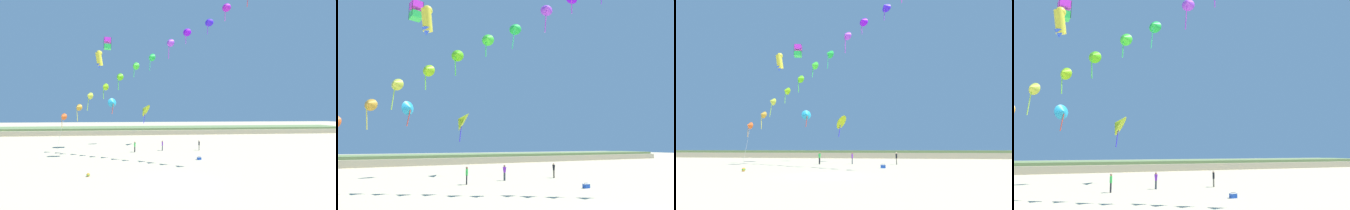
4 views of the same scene
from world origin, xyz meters
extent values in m
plane|color=beige|center=(0.00, 0.00, 0.00)|extent=(240.00, 240.00, 0.00)
cube|color=#BFAE8B|center=(0.00, 48.63, 0.66)|extent=(120.00, 12.69, 1.32)
cube|color=#6B844C|center=(0.00, 48.63, 1.51)|extent=(120.00, 10.79, 0.76)
cylinder|color=#726656|center=(6.34, 17.07, 0.44)|extent=(0.13, 0.13, 0.88)
cylinder|color=#726656|center=(6.32, 16.91, 0.44)|extent=(0.13, 0.13, 0.88)
cylinder|color=black|center=(6.33, 16.99, 1.20)|extent=(0.23, 0.23, 0.63)
cylinder|color=black|center=(6.36, 17.19, 1.25)|extent=(0.12, 0.22, 0.60)
cylinder|color=black|center=(6.30, 16.79, 1.25)|extent=(0.12, 0.22, 0.60)
sphere|color=beige|center=(6.33, 16.99, 1.64)|extent=(0.24, 0.24, 0.24)
cylinder|color=#474C56|center=(-0.05, 17.39, 0.43)|extent=(0.12, 0.12, 0.86)
cylinder|color=#474C56|center=(-0.01, 17.25, 0.43)|extent=(0.12, 0.12, 0.86)
cylinder|color=purple|center=(-0.03, 17.32, 1.16)|extent=(0.23, 0.23, 0.61)
cylinder|color=purple|center=(-0.09, 17.51, 1.21)|extent=(0.14, 0.22, 0.58)
cylinder|color=purple|center=(0.02, 17.13, 1.21)|extent=(0.14, 0.22, 0.58)
sphere|color=#9E7051|center=(-0.03, 17.32, 1.59)|extent=(0.23, 0.23, 0.23)
cylinder|color=black|center=(-4.66, 16.30, 0.44)|extent=(0.13, 0.13, 0.88)
cylinder|color=black|center=(-4.71, 16.16, 0.44)|extent=(0.13, 0.13, 0.88)
cylinder|color=green|center=(-4.68, 16.23, 1.20)|extent=(0.23, 0.23, 0.63)
cylinder|color=green|center=(-4.61, 16.42, 1.24)|extent=(0.16, 0.23, 0.59)
cylinder|color=green|center=(-4.75, 16.04, 1.24)|extent=(0.16, 0.23, 0.59)
sphere|color=#9E7051|center=(-4.68, 16.23, 1.63)|extent=(0.24, 0.24, 0.24)
cone|color=#E1581F|center=(-16.46, 16.92, 5.90)|extent=(1.29, 1.09, 1.16)
cylinder|color=gold|center=(-16.59, 16.99, 4.87)|extent=(0.19, 0.24, 1.63)
cone|color=#BF8B27|center=(-13.72, 15.82, 7.43)|extent=(1.30, 1.13, 1.18)
cylinder|color=yellow|center=(-13.85, 15.89, 6.19)|extent=(0.25, 0.24, 2.04)
cone|color=#BECC38|center=(-11.76, 14.73, 9.22)|extent=(1.35, 1.22, 1.17)
cylinder|color=#ACE539|center=(-11.90, 14.79, 7.93)|extent=(0.26, 0.24, 2.14)
cone|color=#84C916|center=(-9.25, 13.86, 10.56)|extent=(1.32, 1.17, 1.12)
cylinder|color=#79E539|center=(-9.39, 13.93, 9.51)|extent=(0.15, 0.24, 1.66)
cone|color=#57CA17|center=(-6.89, 12.75, 11.98)|extent=(1.28, 1.05, 1.12)
cylinder|color=#4DE539|center=(-7.02, 12.81, 10.88)|extent=(0.17, 0.08, 1.77)
cone|color=#3DD92F|center=(-4.47, 11.45, 13.41)|extent=(1.30, 1.12, 1.10)
cylinder|color=#39E554|center=(-4.61, 11.51, 12.44)|extent=(0.14, 0.22, 1.50)
cone|color=green|center=(-2.17, 10.51, 14.54)|extent=(1.34, 1.24, 1.14)
cylinder|color=#39E585|center=(-2.31, 10.58, 13.42)|extent=(0.19, 0.29, 1.79)
cone|color=#A33DE4|center=(0.38, 9.02, 16.28)|extent=(1.32, 1.15, 1.13)
cylinder|color=#CB39E5|center=(0.24, 9.08, 15.02)|extent=(0.13, 0.30, 2.08)
cone|color=#7D0CEF|center=(2.56, 7.97, 17.47)|extent=(1.29, 1.10, 1.15)
cylinder|color=#B839E5|center=(2.42, 8.03, 16.53)|extent=(0.13, 0.15, 1.46)
cone|color=#391AEF|center=(5.29, 6.98, 18.54)|extent=(1.36, 1.25, 1.19)
cylinder|color=#7C39E5|center=(5.16, 7.05, 17.58)|extent=(0.17, 0.10, 1.47)
cone|color=#A617C5|center=(7.25, 5.87, 20.09)|extent=(1.31, 1.15, 1.12)
cylinder|color=#E539DB|center=(7.12, 5.94, 19.04)|extent=(0.11, 0.11, 1.66)
cylinder|color=silver|center=(-17.07, 17.76, 3.10)|extent=(1.63, 1.29, 6.20)
cylinder|color=yellow|center=(-9.73, 12.23, 14.42)|extent=(1.42, 1.38, 2.05)
sphere|color=yellow|center=(-9.73, 12.23, 15.29)|extent=(0.86, 0.86, 0.86)
cone|color=blue|center=(-9.73, 12.23, 13.36)|extent=(1.04, 1.04, 0.65)
sphere|color=black|center=(-9.73, 12.23, 15.54)|extent=(0.18, 0.18, 0.18)
cube|color=green|center=(-9.91, 20.29, 18.55)|extent=(1.46, 1.46, 0.81)
cube|color=#E52DE3|center=(-9.91, 20.29, 19.79)|extent=(1.46, 1.46, 0.81)
cylinder|color=black|center=(-9.19, 19.81, 19.17)|extent=(0.04, 0.04, 2.05)
cylinder|color=black|center=(-9.44, 21.02, 19.17)|extent=(0.04, 0.04, 2.05)
cylinder|color=black|center=(-10.64, 20.76, 19.17)|extent=(0.04, 0.04, 2.05)
cylinder|color=black|center=(-10.39, 19.56, 19.17)|extent=(0.04, 0.04, 2.05)
cone|color=#B1CC13|center=(-3.17, 24.30, 7.12)|extent=(2.76, 3.14, 2.72)
cone|color=#372DE5|center=(-3.17, 24.30, 7.14)|extent=(1.56, 1.74, 1.52)
cylinder|color=#372DE5|center=(-3.17, 24.30, 5.50)|extent=(0.41, 0.42, 2.42)
cone|color=#27A7D8|center=(-9.65, 25.35, 8.55)|extent=(1.94, 1.61, 1.87)
cone|color=#E5402D|center=(-9.65, 25.35, 8.57)|extent=(1.09, 0.92, 1.03)
cylinder|color=#E5402D|center=(-9.65, 25.35, 7.24)|extent=(0.42, 0.35, 2.06)
cube|color=blue|center=(4.55, 9.54, 0.18)|extent=(0.56, 0.40, 0.36)
cube|color=white|center=(4.55, 9.54, 0.39)|extent=(0.58, 0.41, 0.06)
cylinder|color=black|center=(4.55, 9.54, 0.45)|extent=(0.45, 0.03, 0.03)
sphere|color=orange|center=(-8.81, 2.76, 0.18)|extent=(0.36, 0.36, 0.36)
cylinder|color=green|center=(-8.81, 2.76, 0.18)|extent=(0.36, 0.36, 0.09)
camera|label=1|loc=(-2.86, -21.36, 6.77)|focal=24.00mm
camera|label=2|loc=(-12.62, -9.60, 3.89)|focal=28.00mm
camera|label=3|loc=(5.05, -21.50, 2.10)|focal=28.00mm
camera|label=4|loc=(-8.07, -13.21, 3.89)|focal=32.00mm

